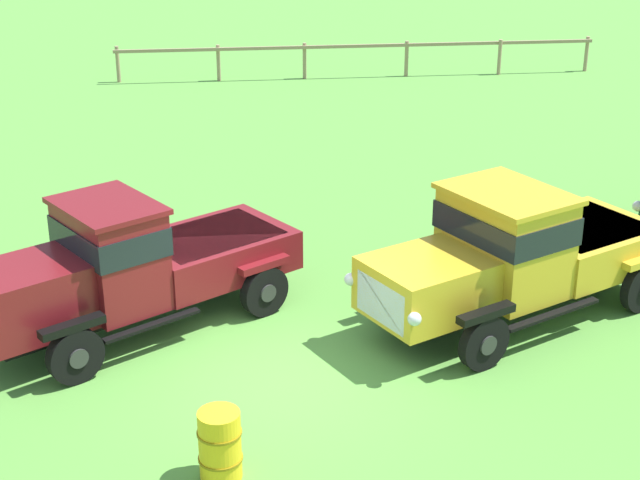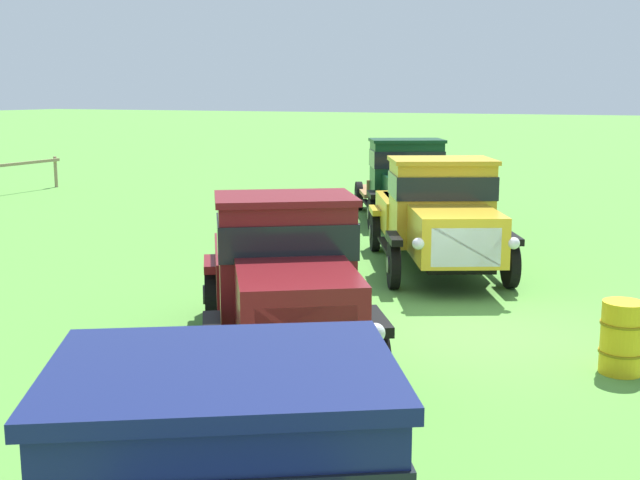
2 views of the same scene
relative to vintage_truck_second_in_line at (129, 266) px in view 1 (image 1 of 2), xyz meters
The scene contains 5 objects.
ground_plane 3.05m from the vintage_truck_second_in_line, 38.01° to the right, with size 240.00×240.00×0.00m, color #518E38.
paddock_fence 17.64m from the vintage_truck_second_in_line, 69.91° to the left, with size 15.32×0.43×1.13m.
vintage_truck_second_in_line is the anchor object (origin of this frame).
vintage_truck_midrow_center 6.07m from the vintage_truck_second_in_line, ahead, with size 5.65×4.08×2.21m.
oil_drum_near_fence 4.30m from the vintage_truck_second_in_line, 71.90° to the right, with size 0.55×0.55×0.91m.
Camera 1 is at (-0.82, -12.34, 7.35)m, focal length 55.00 mm.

